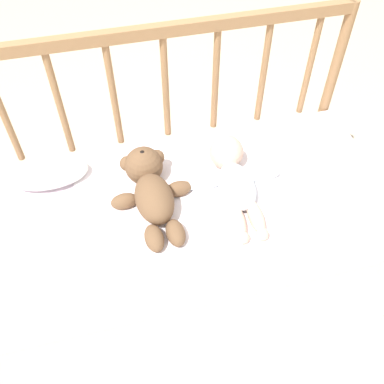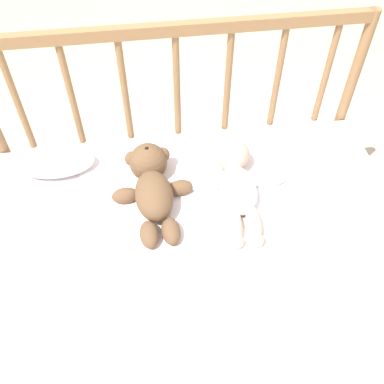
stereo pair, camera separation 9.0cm
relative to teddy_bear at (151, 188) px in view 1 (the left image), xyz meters
name	(u,v)px [view 1 (the left image)]	position (x,y,z in m)	size (l,w,h in m)	color
ground_plane	(192,283)	(0.11, -0.06, -0.52)	(12.00, 12.00, 0.00)	#C6B293
crib_mattress	(192,249)	(0.11, -0.06, -0.29)	(1.25, 0.64, 0.47)	silver
crib_rail	(166,101)	(0.11, 0.29, 0.09)	(1.25, 0.04, 0.88)	#997047
blanket	(199,201)	(0.14, -0.05, -0.05)	(0.74, 0.50, 0.01)	white
teddy_bear	(151,188)	(0.00, 0.00, 0.00)	(0.25, 0.36, 0.12)	brown
baby	(234,178)	(0.26, -0.02, -0.01)	(0.32, 0.38, 0.11)	white
small_pillow	(50,174)	(-0.30, 0.16, -0.02)	(0.24, 0.13, 0.06)	white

